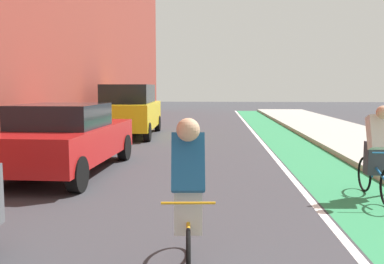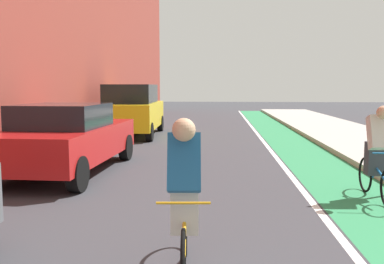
% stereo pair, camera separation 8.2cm
% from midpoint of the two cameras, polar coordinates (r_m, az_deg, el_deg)
% --- Properties ---
extents(ground_plane, '(78.57, 78.57, 0.00)m').
position_cam_midpoint_polar(ground_plane, '(13.05, 1.35, -2.13)').
color(ground_plane, '#38383D').
extents(bike_lane_paint, '(1.60, 35.71, 0.00)m').
position_cam_midpoint_polar(bike_lane_paint, '(15.23, 13.13, -1.08)').
color(bike_lane_paint, '#2D8451').
rests_on(bike_lane_paint, ground).
extents(lane_divider_stripe, '(0.12, 35.71, 0.00)m').
position_cam_midpoint_polar(lane_divider_stripe, '(15.11, 9.76, -1.07)').
color(lane_divider_stripe, white).
rests_on(lane_divider_stripe, ground).
extents(sidewalk_right, '(3.44, 35.71, 0.14)m').
position_cam_midpoint_polar(sidewalk_right, '(15.83, 22.18, -0.86)').
color(sidewalk_right, '#A8A59E').
rests_on(sidewalk_right, ground).
extents(parked_sedan_red, '(2.11, 4.51, 1.53)m').
position_cam_midpoint_polar(parked_sedan_red, '(9.53, -16.63, -0.73)').
color(parked_sedan_red, red).
rests_on(parked_sedan_red, ground).
extents(parked_suv_yellow_cab, '(2.12, 4.58, 1.98)m').
position_cam_midpoint_polar(parked_suv_yellow_cab, '(16.21, -8.05, 3.07)').
color(parked_suv_yellow_cab, yellow).
rests_on(parked_suv_yellow_cab, ground).
extents(cyclist_lead, '(0.48, 1.72, 1.61)m').
position_cam_midpoint_polar(cyclist_lead, '(4.16, -0.49, -9.00)').
color(cyclist_lead, black).
rests_on(cyclist_lead, ground).
extents(cyclist_mid, '(0.48, 1.69, 1.60)m').
position_cam_midpoint_polar(cyclist_mid, '(7.63, 24.33, -2.27)').
color(cyclist_mid, black).
rests_on(cyclist_mid, ground).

